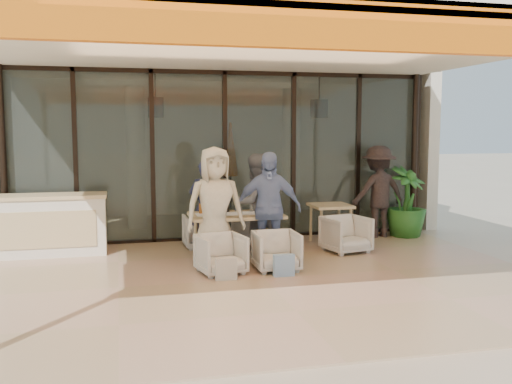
{
  "coord_description": "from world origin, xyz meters",
  "views": [
    {
      "loc": [
        -1.95,
        -7.61,
        2.13
      ],
      "look_at": [
        0.1,
        0.9,
        1.15
      ],
      "focal_mm": 40.0,
      "sensor_mm": 36.0,
      "label": 1
    }
  ],
  "objects_px": {
    "dining_table": "(236,217)",
    "chair_near_right": "(276,249)",
    "side_table": "(331,210)",
    "standing_woman": "(378,192)",
    "side_chair": "(346,233)",
    "chair_far_left": "(202,230)",
    "diner_cream": "(215,207)",
    "potted_palm": "(406,202)",
    "diner_navy": "(206,207)",
    "chair_near_left": "(221,252)",
    "chair_far_right": "(248,229)",
    "host_counter": "(50,225)",
    "diner_grey": "(255,203)",
    "diner_periwinkle": "(268,208)"
  },
  "relations": [
    {
      "from": "dining_table",
      "to": "chair_near_right",
      "type": "xyz_separation_m",
      "value": [
        0.43,
        -0.96,
        -0.36
      ]
    },
    {
      "from": "side_table",
      "to": "standing_woman",
      "type": "xyz_separation_m",
      "value": [
        1.14,
        0.42,
        0.26
      ]
    },
    {
      "from": "chair_near_right",
      "to": "side_chair",
      "type": "bearing_deg",
      "value": 31.99
    },
    {
      "from": "side_chair",
      "to": "dining_table",
      "type": "bearing_deg",
      "value": 167.08
    },
    {
      "from": "chair_far_left",
      "to": "diner_cream",
      "type": "relative_size",
      "value": 0.36
    },
    {
      "from": "chair_near_right",
      "to": "diner_cream",
      "type": "height_order",
      "value": "diner_cream"
    },
    {
      "from": "side_chair",
      "to": "potted_palm",
      "type": "relative_size",
      "value": 0.51
    },
    {
      "from": "chair_far_left",
      "to": "diner_navy",
      "type": "distance_m",
      "value": 0.69
    },
    {
      "from": "dining_table",
      "to": "chair_near_left",
      "type": "distance_m",
      "value": 1.1
    },
    {
      "from": "chair_far_right",
      "to": "potted_palm",
      "type": "height_order",
      "value": "potted_palm"
    },
    {
      "from": "dining_table",
      "to": "diner_navy",
      "type": "xyz_separation_m",
      "value": [
        -0.41,
        0.44,
        0.12
      ]
    },
    {
      "from": "host_counter",
      "to": "standing_woman",
      "type": "bearing_deg",
      "value": 2.25
    },
    {
      "from": "chair_far_right",
      "to": "host_counter",
      "type": "bearing_deg",
      "value": 14.66
    },
    {
      "from": "chair_near_right",
      "to": "standing_woman",
      "type": "bearing_deg",
      "value": 38.88
    },
    {
      "from": "host_counter",
      "to": "standing_woman",
      "type": "height_order",
      "value": "standing_woman"
    },
    {
      "from": "diner_navy",
      "to": "diner_cream",
      "type": "relative_size",
      "value": 0.87
    },
    {
      "from": "dining_table",
      "to": "chair_far_left",
      "type": "distance_m",
      "value": 1.09
    },
    {
      "from": "standing_woman",
      "to": "potted_palm",
      "type": "distance_m",
      "value": 0.6
    },
    {
      "from": "chair_far_right",
      "to": "standing_woman",
      "type": "relative_size",
      "value": 0.34
    },
    {
      "from": "standing_woman",
      "to": "chair_near_left",
      "type": "bearing_deg",
      "value": 23.29
    },
    {
      "from": "chair_near_left",
      "to": "diner_navy",
      "type": "bearing_deg",
      "value": 78.63
    },
    {
      "from": "host_counter",
      "to": "diner_grey",
      "type": "distance_m",
      "value": 3.44
    },
    {
      "from": "side_table",
      "to": "standing_woman",
      "type": "height_order",
      "value": "standing_woman"
    },
    {
      "from": "chair_near_right",
      "to": "diner_grey",
      "type": "bearing_deg",
      "value": 90.48
    },
    {
      "from": "chair_near_right",
      "to": "chair_far_left",
      "type": "bearing_deg",
      "value": 114.33
    },
    {
      "from": "chair_near_left",
      "to": "side_table",
      "type": "xyz_separation_m",
      "value": [
        2.33,
        1.67,
        0.31
      ]
    },
    {
      "from": "diner_navy",
      "to": "diner_periwinkle",
      "type": "xyz_separation_m",
      "value": [
        0.84,
        -0.9,
        0.08
      ]
    },
    {
      "from": "dining_table",
      "to": "standing_woman",
      "type": "distance_m",
      "value": 3.27
    },
    {
      "from": "chair_far_left",
      "to": "diner_grey",
      "type": "relative_size",
      "value": 0.39
    },
    {
      "from": "diner_navy",
      "to": "chair_near_right",
      "type": "bearing_deg",
      "value": 139.12
    },
    {
      "from": "chair_far_left",
      "to": "chair_near_right",
      "type": "distance_m",
      "value": 2.08
    },
    {
      "from": "diner_periwinkle",
      "to": "standing_woman",
      "type": "distance_m",
      "value": 3.07
    },
    {
      "from": "potted_palm",
      "to": "chair_near_left",
      "type": "bearing_deg",
      "value": -153.84
    },
    {
      "from": "standing_woman",
      "to": "potted_palm",
      "type": "xyz_separation_m",
      "value": [
        0.55,
        -0.11,
        -0.2
      ]
    },
    {
      "from": "diner_cream",
      "to": "side_table",
      "type": "distance_m",
      "value": 2.62
    },
    {
      "from": "host_counter",
      "to": "standing_woman",
      "type": "relative_size",
      "value": 1.03
    },
    {
      "from": "dining_table",
      "to": "diner_navy",
      "type": "relative_size",
      "value": 0.93
    },
    {
      "from": "host_counter",
      "to": "diner_cream",
      "type": "distance_m",
      "value": 2.92
    },
    {
      "from": "diner_periwinkle",
      "to": "standing_woman",
      "type": "xyz_separation_m",
      "value": [
        2.63,
        1.59,
        0.01
      ]
    },
    {
      "from": "chair_near_left",
      "to": "diner_navy",
      "type": "relative_size",
      "value": 0.41
    },
    {
      "from": "standing_woman",
      "to": "chair_far_right",
      "type": "bearing_deg",
      "value": -3.66
    },
    {
      "from": "diner_grey",
      "to": "diner_cream",
      "type": "bearing_deg",
      "value": 30.42
    },
    {
      "from": "chair_far_right",
      "to": "chair_near_left",
      "type": "xyz_separation_m",
      "value": [
        -0.84,
        -1.9,
        0.02
      ]
    },
    {
      "from": "dining_table",
      "to": "chair_near_left",
      "type": "bearing_deg",
      "value": -113.43
    },
    {
      "from": "potted_palm",
      "to": "standing_woman",
      "type": "bearing_deg",
      "value": 168.69
    },
    {
      "from": "chair_near_left",
      "to": "chair_near_right",
      "type": "bearing_deg",
      "value": -11.37
    },
    {
      "from": "chair_far_right",
      "to": "chair_near_left",
      "type": "distance_m",
      "value": 2.08
    },
    {
      "from": "potted_palm",
      "to": "chair_near_right",
      "type": "bearing_deg",
      "value": -148.16
    },
    {
      "from": "host_counter",
      "to": "chair_near_left",
      "type": "distance_m",
      "value": 3.16
    },
    {
      "from": "standing_woman",
      "to": "diner_periwinkle",
      "type": "bearing_deg",
      "value": 23.36
    }
  ]
}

